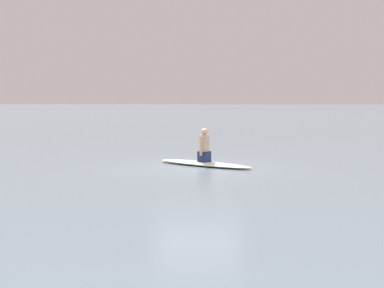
% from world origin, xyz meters
% --- Properties ---
extents(ground_plane, '(400.00, 400.00, 0.00)m').
position_xyz_m(ground_plane, '(0.00, 0.00, 0.00)').
color(ground_plane, slate).
extents(surfboard, '(2.28, 3.05, 0.13)m').
position_xyz_m(surfboard, '(-0.30, 0.19, 0.06)').
color(surfboard, silver).
rests_on(surfboard, ground).
extents(person_paddler, '(0.41, 0.42, 1.00)m').
position_xyz_m(person_paddler, '(-0.30, 0.19, 0.58)').
color(person_paddler, navy).
rests_on(person_paddler, surfboard).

